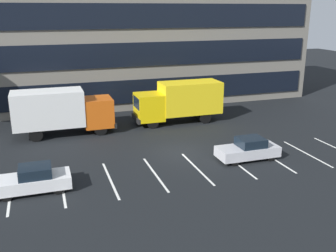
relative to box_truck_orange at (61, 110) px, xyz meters
name	(u,v)px	position (x,y,z in m)	size (l,w,h in m)	color
ground_plane	(180,152)	(7.66, -6.84, -2.07)	(120.00, 120.00, 0.00)	black
office_building	(124,34)	(7.66, 11.11, 5.13)	(39.46, 10.79, 14.40)	slate
lot_markings	(197,168)	(7.66, -9.91, -2.07)	(22.54, 5.40, 0.01)	silver
box_truck_orange	(61,110)	(0.00, 0.00, 0.00)	(7.94, 2.63, 3.68)	#D85914
box_truck_yellow_all	(180,100)	(10.24, 0.45, -0.04)	(7.80, 2.58, 3.61)	yellow
sedan_silver	(248,149)	(11.57, -9.51, -1.36)	(4.19, 1.76, 1.50)	silver
sedan_white	(33,180)	(-2.28, -10.06, -1.37)	(4.18, 1.75, 1.50)	white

